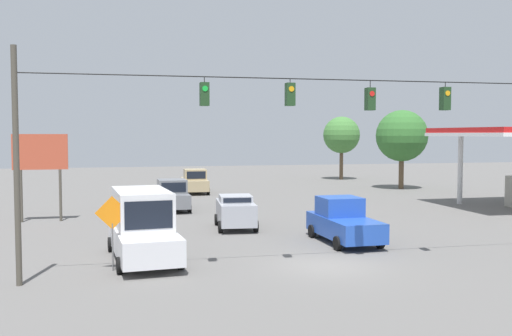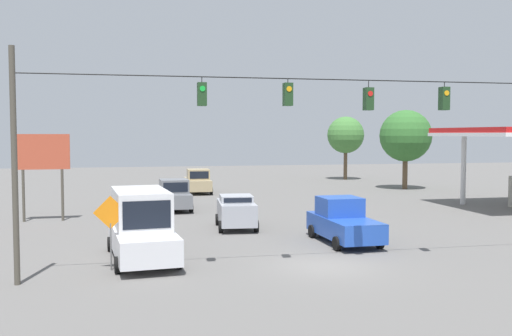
{
  "view_description": "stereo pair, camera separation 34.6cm",
  "coord_description": "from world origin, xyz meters",
  "px_view_note": "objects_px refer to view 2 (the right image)",
  "views": [
    {
      "loc": [
        7.58,
        20.86,
        5.16
      ],
      "look_at": [
        1.33,
        -6.47,
        3.48
      ],
      "focal_mm": 40.0,
      "sensor_mm": 36.0,
      "label": 1
    },
    {
      "loc": [
        7.24,
        20.94,
        5.16
      ],
      "look_at": [
        1.33,
        -6.47,
        3.48
      ],
      "focal_mm": 40.0,
      "sensor_mm": 36.0,
      "label": 2
    }
  ],
  "objects_px": {
    "sedan_silver_withflow_mid": "(236,211)",
    "traffic_cone_fourth": "(140,219)",
    "pickup_truck_grey_withflow_far": "(173,196)",
    "traffic_cone_nearest": "(136,249)",
    "traffic_cone_third": "(141,226)",
    "traffic_cone_fifth": "(137,212)",
    "tree_horizon_right": "(346,135)",
    "box_truck_white_parked_shoulder": "(141,225)",
    "roadside_billboard": "(42,159)",
    "tree_horizon_left": "(406,136)",
    "traffic_cone_second": "(139,236)",
    "pickup_truck_tan_withflow_deep": "(198,182)",
    "traffic_cone_farthest": "(139,206)",
    "pickup_truck_blue_crossing_near": "(343,222)",
    "work_zone_sign": "(111,218)",
    "overhead_signal_span": "(329,136)"
  },
  "relations": [
    {
      "from": "pickup_truck_grey_withflow_far",
      "to": "traffic_cone_nearest",
      "type": "bearing_deg",
      "value": 80.11
    },
    {
      "from": "traffic_cone_third",
      "to": "work_zone_sign",
      "type": "distance_m",
      "value": 8.53
    },
    {
      "from": "pickup_truck_blue_crossing_near",
      "to": "traffic_cone_farthest",
      "type": "bearing_deg",
      "value": -54.92
    },
    {
      "from": "traffic_cone_fifth",
      "to": "roadside_billboard",
      "type": "height_order",
      "value": "roadside_billboard"
    },
    {
      "from": "traffic_cone_fourth",
      "to": "roadside_billboard",
      "type": "height_order",
      "value": "roadside_billboard"
    },
    {
      "from": "traffic_cone_nearest",
      "to": "roadside_billboard",
      "type": "distance_m",
      "value": 12.81
    },
    {
      "from": "sedan_silver_withflow_mid",
      "to": "pickup_truck_grey_withflow_far",
      "type": "distance_m",
      "value": 8.91
    },
    {
      "from": "pickup_truck_blue_crossing_near",
      "to": "roadside_billboard",
      "type": "relative_size",
      "value": 0.99
    },
    {
      "from": "overhead_signal_span",
      "to": "tree_horizon_left",
      "type": "relative_size",
      "value": 3.05
    },
    {
      "from": "box_truck_white_parked_shoulder",
      "to": "roadside_billboard",
      "type": "bearing_deg",
      "value": -64.58
    },
    {
      "from": "tree_horizon_left",
      "to": "traffic_cone_nearest",
      "type": "bearing_deg",
      "value": 45.03
    },
    {
      "from": "overhead_signal_span",
      "to": "tree_horizon_right",
      "type": "bearing_deg",
      "value": -111.93
    },
    {
      "from": "traffic_cone_farthest",
      "to": "roadside_billboard",
      "type": "bearing_deg",
      "value": 31.65
    },
    {
      "from": "roadside_billboard",
      "to": "tree_horizon_right",
      "type": "relative_size",
      "value": 0.72
    },
    {
      "from": "traffic_cone_fourth",
      "to": "tree_horizon_right",
      "type": "bearing_deg",
      "value": -129.86
    },
    {
      "from": "traffic_cone_fifth",
      "to": "tree_horizon_right",
      "type": "xyz_separation_m",
      "value": [
        -23.3,
        -24.73,
        4.71
      ]
    },
    {
      "from": "pickup_truck_grey_withflow_far",
      "to": "tree_horizon_right",
      "type": "height_order",
      "value": "tree_horizon_right"
    },
    {
      "from": "work_zone_sign",
      "to": "tree_horizon_right",
      "type": "distance_m",
      "value": 45.86
    },
    {
      "from": "pickup_truck_blue_crossing_near",
      "to": "traffic_cone_third",
      "type": "bearing_deg",
      "value": -27.29
    },
    {
      "from": "pickup_truck_blue_crossing_near",
      "to": "tree_horizon_right",
      "type": "height_order",
      "value": "tree_horizon_right"
    },
    {
      "from": "work_zone_sign",
      "to": "tree_horizon_right",
      "type": "bearing_deg",
      "value": -122.14
    },
    {
      "from": "traffic_cone_fourth",
      "to": "traffic_cone_fifth",
      "type": "height_order",
      "value": "same"
    },
    {
      "from": "traffic_cone_second",
      "to": "tree_horizon_right",
      "type": "relative_size",
      "value": 0.09
    },
    {
      "from": "traffic_cone_farthest",
      "to": "tree_horizon_left",
      "type": "distance_m",
      "value": 27.04
    },
    {
      "from": "sedan_silver_withflow_mid",
      "to": "traffic_cone_fourth",
      "type": "xyz_separation_m",
      "value": [
        5.13,
        -2.61,
        -0.64
      ]
    },
    {
      "from": "pickup_truck_blue_crossing_near",
      "to": "traffic_cone_fifth",
      "type": "distance_m",
      "value": 14.28
    },
    {
      "from": "pickup_truck_blue_crossing_near",
      "to": "traffic_cone_fifth",
      "type": "relative_size",
      "value": 8.14
    },
    {
      "from": "sedan_silver_withflow_mid",
      "to": "pickup_truck_blue_crossing_near",
      "type": "xyz_separation_m",
      "value": [
        -4.27,
        5.0,
        0.02
      ]
    },
    {
      "from": "sedan_silver_withflow_mid",
      "to": "pickup_truck_blue_crossing_near",
      "type": "height_order",
      "value": "pickup_truck_blue_crossing_near"
    },
    {
      "from": "traffic_cone_fifth",
      "to": "pickup_truck_blue_crossing_near",
      "type": "bearing_deg",
      "value": 132.08
    },
    {
      "from": "sedan_silver_withflow_mid",
      "to": "tree_horizon_right",
      "type": "bearing_deg",
      "value": -120.71
    },
    {
      "from": "traffic_cone_fifth",
      "to": "work_zone_sign",
      "type": "relative_size",
      "value": 0.22
    },
    {
      "from": "pickup_truck_grey_withflow_far",
      "to": "traffic_cone_second",
      "type": "relative_size",
      "value": 8.63
    },
    {
      "from": "traffic_cone_farthest",
      "to": "pickup_truck_grey_withflow_far",
      "type": "bearing_deg",
      "value": -179.21
    },
    {
      "from": "pickup_truck_grey_withflow_far",
      "to": "traffic_cone_farthest",
      "type": "distance_m",
      "value": 2.41
    },
    {
      "from": "roadside_billboard",
      "to": "traffic_cone_farthest",
      "type": "bearing_deg",
      "value": -148.35
    },
    {
      "from": "traffic_cone_second",
      "to": "traffic_cone_fourth",
      "type": "bearing_deg",
      "value": -90.97
    },
    {
      "from": "sedan_silver_withflow_mid",
      "to": "roadside_billboard",
      "type": "height_order",
      "value": "roadside_billboard"
    },
    {
      "from": "box_truck_white_parked_shoulder",
      "to": "pickup_truck_grey_withflow_far",
      "type": "bearing_deg",
      "value": -98.83
    },
    {
      "from": "traffic_cone_nearest",
      "to": "traffic_cone_third",
      "type": "bearing_deg",
      "value": -92.37
    },
    {
      "from": "roadside_billboard",
      "to": "pickup_truck_grey_withflow_far",
      "type": "bearing_deg",
      "value": -156.3
    },
    {
      "from": "tree_horizon_right",
      "to": "sedan_silver_withflow_mid",
      "type": "bearing_deg",
      "value": 59.29
    },
    {
      "from": "sedan_silver_withflow_mid",
      "to": "traffic_cone_fifth",
      "type": "xyz_separation_m",
      "value": [
        5.29,
        -5.59,
        -0.64
      ]
    },
    {
      "from": "traffic_cone_fifth",
      "to": "sedan_silver_withflow_mid",
      "type": "bearing_deg",
      "value": 133.39
    },
    {
      "from": "traffic_cone_fifth",
      "to": "roadside_billboard",
      "type": "relative_size",
      "value": 0.12
    },
    {
      "from": "overhead_signal_span",
      "to": "pickup_truck_blue_crossing_near",
      "type": "distance_m",
      "value": 6.84
    },
    {
      "from": "pickup_truck_blue_crossing_near",
      "to": "traffic_cone_farthest",
      "type": "distance_m",
      "value": 16.4
    },
    {
      "from": "pickup_truck_tan_withflow_deep",
      "to": "tree_horizon_right",
      "type": "distance_m",
      "value": 21.51
    },
    {
      "from": "tree_horizon_left",
      "to": "traffic_cone_second",
      "type": "bearing_deg",
      "value": 41.5
    },
    {
      "from": "traffic_cone_second",
      "to": "box_truck_white_parked_shoulder",
      "type": "bearing_deg",
      "value": 90.82
    }
  ]
}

